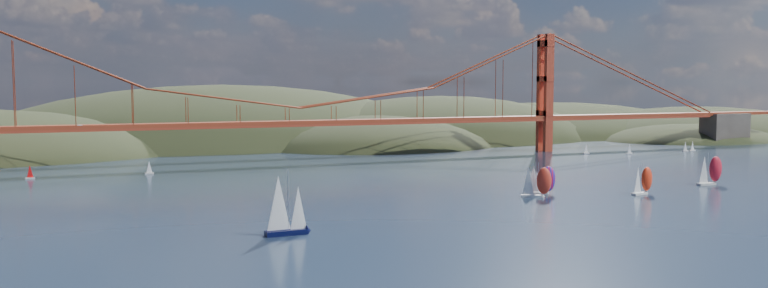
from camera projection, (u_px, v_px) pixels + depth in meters
ground at (561, 252)px, 143.15m from camera, size 1200.00×1200.00×0.00m
headlands at (329, 163)px, 417.57m from camera, size 725.00×225.00×96.00m
bridge at (295, 83)px, 305.58m from camera, size 552.00×12.00×55.00m
sloop_navy at (284, 206)px, 158.84m from camera, size 9.22×5.30×14.24m
racer_0 at (536, 181)px, 211.13m from camera, size 8.57×6.57×9.70m
racer_1 at (642, 180)px, 216.50m from camera, size 8.03×4.27×9.01m
racer_2 at (710, 170)px, 236.45m from camera, size 9.00×3.67×10.35m
racer_rwb at (541, 179)px, 216.70m from camera, size 8.37×6.11×9.41m
distant_boat_2 at (30, 172)px, 251.75m from camera, size 3.00×2.00×4.70m
distant_boat_3 at (149, 167)px, 264.70m from camera, size 3.00×2.00×4.70m
distant_boat_4 at (586, 148)px, 340.56m from camera, size 3.00×2.00×4.70m
distant_boat_5 at (630, 149)px, 338.62m from camera, size 3.00×2.00×4.70m
distant_boat_6 at (685, 146)px, 351.98m from camera, size 3.00×2.00×4.70m
distant_boat_7 at (693, 146)px, 354.76m from camera, size 3.00×2.00×4.70m
gull at (80, 125)px, 126.02m from camera, size 0.90×0.25×0.17m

